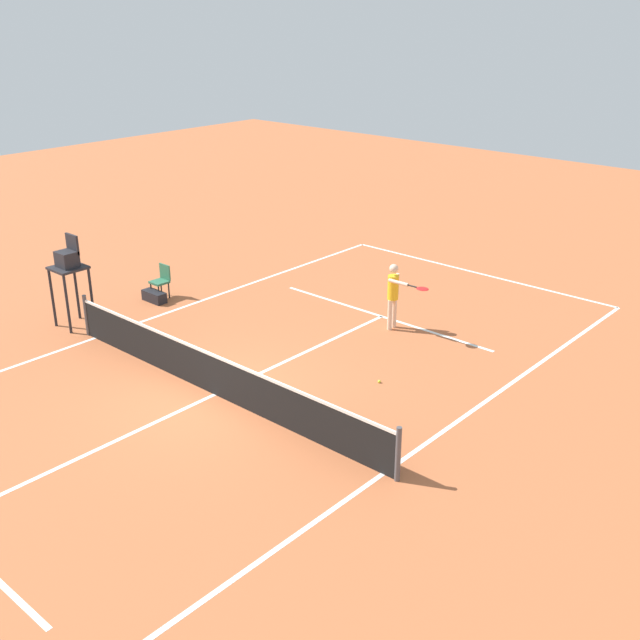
# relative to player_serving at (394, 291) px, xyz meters

# --- Properties ---
(ground_plane) EXTENTS (60.00, 60.00, 0.00)m
(ground_plane) POSITION_rel_player_serving_xyz_m (0.73, 5.42, -1.04)
(ground_plane) COLOR #B76038
(court_lines) EXTENTS (9.13, 21.54, 0.01)m
(court_lines) POSITION_rel_player_serving_xyz_m (0.73, 5.42, -1.03)
(court_lines) COLOR white
(court_lines) RESTS_ON ground
(tennis_net) EXTENTS (9.73, 0.10, 1.07)m
(tennis_net) POSITION_rel_player_serving_xyz_m (0.73, 5.42, -0.54)
(tennis_net) COLOR #4C4C51
(tennis_net) RESTS_ON ground
(player_serving) EXTENTS (1.29, 0.53, 1.74)m
(player_serving) POSITION_rel_player_serving_xyz_m (0.00, 0.00, 0.00)
(player_serving) COLOR beige
(player_serving) RESTS_ON ground
(tennis_ball) EXTENTS (0.07, 0.07, 0.07)m
(tennis_ball) POSITION_rel_player_serving_xyz_m (-1.58, 2.65, -1.00)
(tennis_ball) COLOR #CCE033
(tennis_ball) RESTS_ON ground
(umpire_chair) EXTENTS (0.80, 0.80, 2.41)m
(umpire_chair) POSITION_rel_player_serving_xyz_m (6.34, 5.28, 0.57)
(umpire_chair) COLOR #232328
(umpire_chair) RESTS_ON ground
(courtside_chair_mid) EXTENTS (0.44, 0.46, 0.95)m
(courtside_chair_mid) POSITION_rel_player_serving_xyz_m (6.29, 2.51, -0.50)
(courtside_chair_mid) COLOR #262626
(courtside_chair_mid) RESTS_ON ground
(equipment_bag) EXTENTS (0.76, 0.32, 0.30)m
(equipment_bag) POSITION_rel_player_serving_xyz_m (6.20, 2.87, -0.89)
(equipment_bag) COLOR black
(equipment_bag) RESTS_ON ground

